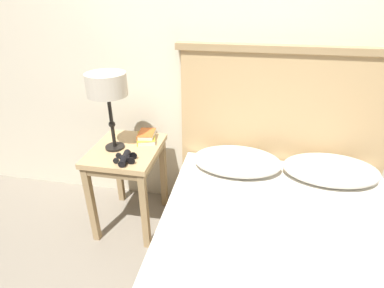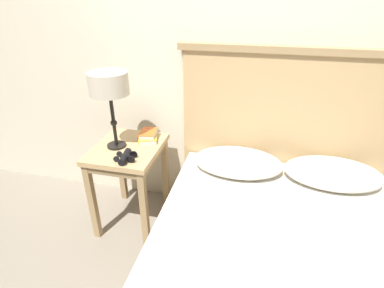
% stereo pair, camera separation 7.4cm
% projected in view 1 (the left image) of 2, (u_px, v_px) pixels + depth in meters
% --- Properties ---
extents(wall_back, '(8.00, 0.06, 2.60)m').
position_uv_depth(wall_back, '(208.00, 41.00, 2.01)').
color(wall_back, beige).
rests_on(wall_back, ground_plane).
extents(nightstand, '(0.45, 0.54, 0.64)m').
position_uv_depth(nightstand, '(127.00, 160.00, 2.10)').
color(nightstand, tan).
rests_on(nightstand, ground_plane).
extents(bed, '(1.51, 1.82, 1.30)m').
position_uv_depth(bed, '(282.00, 260.00, 1.63)').
color(bed, olive).
rests_on(bed, ground_plane).
extents(table_lamp, '(0.25, 0.25, 0.52)m').
position_uv_depth(table_lamp, '(107.00, 87.00, 1.86)').
color(table_lamp, black).
rests_on(table_lamp, nightstand).
extents(book_on_nightstand, '(0.18, 0.21, 0.04)m').
position_uv_depth(book_on_nightstand, '(146.00, 138.00, 2.15)').
color(book_on_nightstand, silver).
rests_on(book_on_nightstand, nightstand).
extents(book_stacked_on_top, '(0.13, 0.17, 0.03)m').
position_uv_depth(book_stacked_on_top, '(146.00, 134.00, 2.13)').
color(book_stacked_on_top, silver).
rests_on(book_stacked_on_top, book_on_nightstand).
extents(binoculars_pair, '(0.15, 0.16, 0.05)m').
position_uv_depth(binoculars_pair, '(125.00, 158.00, 1.88)').
color(binoculars_pair, black).
rests_on(binoculars_pair, nightstand).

